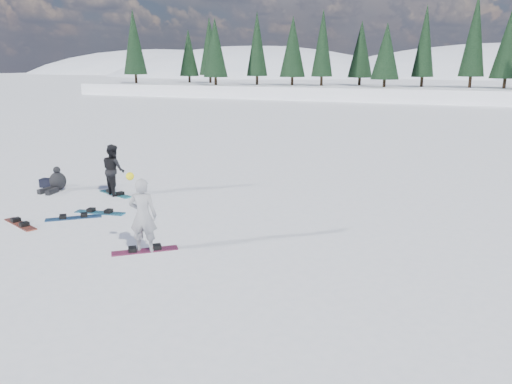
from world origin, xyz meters
TOP-DOWN VIEW (x-y plane):
  - ground at (0.00, 0.00)m, footprint 420.00×420.00m
  - alpine_backdrop at (-11.72, 189.18)m, footprint 412.50×227.00m
  - snowboarder_woman at (0.65, -1.17)m, footprint 0.73×0.59m
  - snowboarder_man at (-3.32, 2.81)m, footprint 1.02×0.96m
  - seated_rider at (-5.48, 2.46)m, footprint 0.61×0.99m
  - gear_bag at (-6.18, 2.71)m, footprint 0.50×0.37m
  - snowboard_woman at (0.65, -1.17)m, footprint 1.33×1.18m
  - snowboard_man at (-3.32, 2.81)m, footprint 1.51×0.73m
  - snowboard_loose_b at (-3.60, -0.83)m, footprint 1.50×0.79m
  - snowboard_loose_c at (-2.35, 0.88)m, footprint 1.53×0.53m
  - snowboard_loose_a at (-2.68, 0.18)m, footprint 1.33×1.18m

SIDE VIEW (x-z plane):
  - alpine_backdrop at x=-11.72m, z-range -40.58..12.62m
  - ground at x=0.00m, z-range 0.00..0.00m
  - snowboard_woman at x=0.65m, z-range 0.00..0.03m
  - snowboard_man at x=-3.32m, z-range 0.00..0.03m
  - snowboard_loose_b at x=-3.60m, z-range 0.00..0.03m
  - snowboard_loose_c at x=-2.35m, z-range 0.00..0.03m
  - snowboard_loose_a at x=-2.68m, z-range 0.00..0.03m
  - gear_bag at x=-6.18m, z-range 0.00..0.30m
  - seated_rider at x=-5.48m, z-range -0.10..0.73m
  - snowboarder_man at x=-3.32m, z-range 0.00..1.68m
  - snowboarder_woman at x=0.65m, z-range -0.06..1.81m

